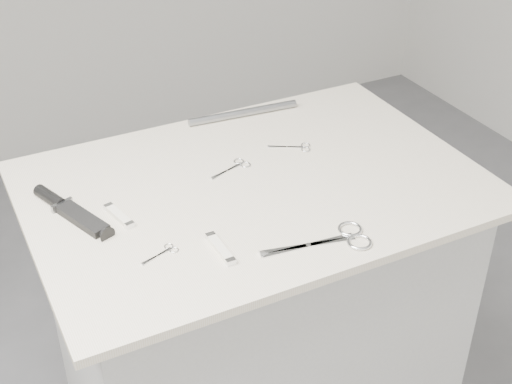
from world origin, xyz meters
name	(u,v)px	position (x,y,z in m)	size (l,w,h in m)	color
plinth	(255,336)	(0.00, 0.00, 0.45)	(0.90, 0.60, 0.90)	#B1B1AF
display_board	(255,186)	(0.00, 0.00, 0.91)	(1.00, 0.70, 0.02)	beige
large_shears	(338,239)	(0.05, -0.26, 0.92)	(0.22, 0.10, 0.01)	silver
embroidery_scissors_a	(235,167)	(-0.01, 0.08, 0.92)	(0.11, 0.06, 0.00)	silver
embroidery_scissors_b	(297,147)	(0.16, 0.10, 0.92)	(0.10, 0.07, 0.00)	silver
tiny_scissors	(164,252)	(-0.27, -0.15, 0.92)	(0.08, 0.04, 0.00)	silver
sheathed_knife	(67,209)	(-0.40, 0.07, 0.93)	(0.11, 0.23, 0.03)	black
pocket_knife_a	(220,248)	(-0.17, -0.19, 0.93)	(0.02, 0.10, 0.01)	white
pocket_knife_b	(119,215)	(-0.31, 0.00, 0.93)	(0.04, 0.10, 0.01)	white
metal_rail	(243,113)	(0.12, 0.30, 0.93)	(0.02, 0.02, 0.30)	gray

